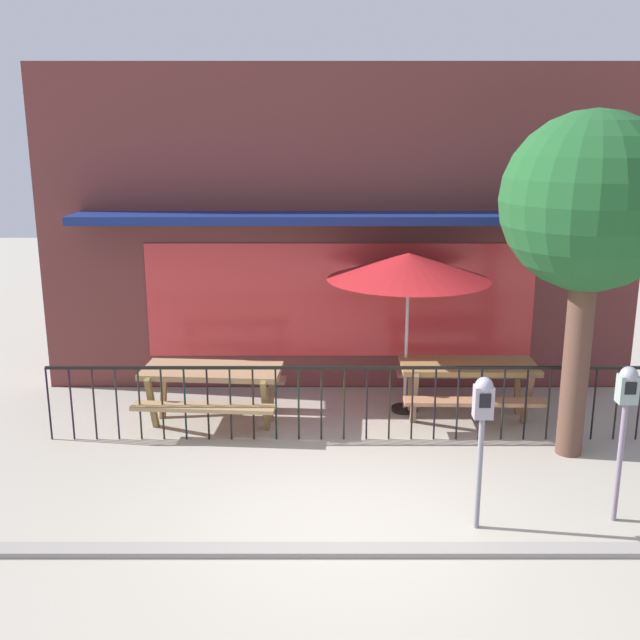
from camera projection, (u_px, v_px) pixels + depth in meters
ground at (348, 522)px, 7.36m from camera, size 40.00×40.00×0.00m
pub_storefront at (338, 231)px, 10.89m from camera, size 8.79×1.29×4.71m
patio_fence_front at (342, 390)px, 9.18m from camera, size 7.41×0.04×0.97m
picnic_table_left at (210, 380)px, 9.69m from camera, size 1.90×1.49×0.79m
picnic_table_right at (465, 375)px, 9.90m from camera, size 1.83×1.40×0.79m
patio_umbrella at (406, 267)px, 9.80m from camera, size 2.18×2.18×2.22m
parking_meter_near at (480, 413)px, 6.98m from camera, size 0.18×0.17×1.56m
parking_meter_far at (623, 403)px, 7.11m from camera, size 0.18×0.17×1.61m
street_tree at (588, 206)px, 8.22m from camera, size 2.01×2.01×4.03m
curb_edge at (350, 553)px, 6.84m from camera, size 12.30×0.20×0.11m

